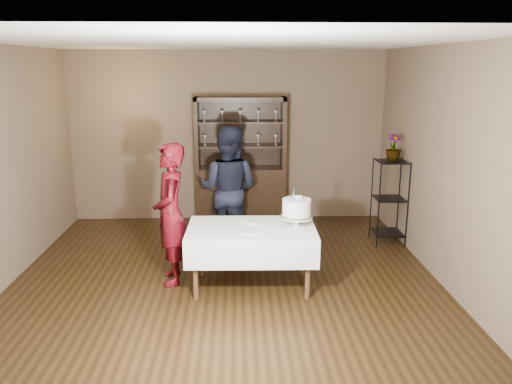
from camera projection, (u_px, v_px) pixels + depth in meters
floor at (226, 279)px, 5.91m from camera, size 5.00×5.00×0.00m
ceiling at (222, 42)px, 5.25m from camera, size 5.00×5.00×0.00m
back_wall at (228, 137)px, 8.00m from camera, size 5.00×0.02×2.70m
wall_right at (444, 166)px, 5.67m from camera, size 0.02×5.00×2.70m
china_hutch at (241, 182)px, 7.94m from camera, size 1.40×0.48×2.00m
plant_etagere at (389, 198)px, 7.00m from camera, size 0.42×0.42×1.20m
cake_table at (251, 241)px, 5.60m from camera, size 1.45×0.92×0.71m
woman at (171, 214)px, 5.68m from camera, size 0.47×0.65×1.63m
man at (228, 190)px, 6.66m from camera, size 0.99×0.87×1.71m
cake at (297, 209)px, 5.55m from camera, size 0.36×0.36×0.49m
plate_near at (251, 232)px, 5.38m from camera, size 0.24×0.24×0.01m
plate_far at (252, 222)px, 5.74m from camera, size 0.21×0.21×0.01m
potted_plant at (394, 147)px, 6.84m from camera, size 0.22×0.22×0.37m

